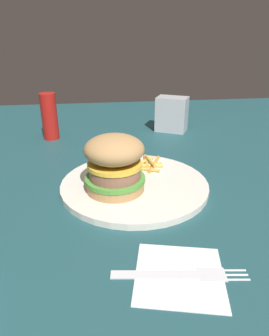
{
  "coord_description": "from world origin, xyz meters",
  "views": [
    {
      "loc": [
        0.08,
        0.51,
        0.28
      ],
      "look_at": [
        0.01,
        -0.01,
        0.04
      ],
      "focal_mm": 32.29,
      "sensor_mm": 36.0,
      "label": 1
    }
  ],
  "objects": [
    {
      "name": "ketchup_bottle",
      "position": [
        0.21,
        -0.34,
        0.06
      ],
      "size": [
        0.04,
        0.04,
        0.13
      ],
      "primitive_type": "cylinder",
      "color": "#B21914",
      "rests_on": "ground_plane"
    },
    {
      "name": "sandwich",
      "position": [
        0.05,
        0.01,
        0.06
      ],
      "size": [
        0.11,
        0.11,
        0.1
      ],
      "color": "tan",
      "rests_on": "plate"
    },
    {
      "name": "napkin_dispenser",
      "position": [
        -0.15,
        -0.37,
        0.05
      ],
      "size": [
        0.11,
        0.09,
        0.1
      ],
      "primitive_type": "cube",
      "rotation": [
        0.0,
        0.0,
        2.66
      ],
      "color": "#B7BABF",
      "rests_on": "ground_plane"
    },
    {
      "name": "fries_pile",
      "position": [
        -0.03,
        -0.08,
        0.02
      ],
      "size": [
        0.09,
        0.09,
        0.01
      ],
      "color": "#E5B251",
      "rests_on": "plate"
    },
    {
      "name": "fork",
      "position": [
        -0.02,
        0.23,
        0.0
      ],
      "size": [
        0.17,
        0.04,
        0.0
      ],
      "color": "silver",
      "rests_on": "napkin"
    },
    {
      "name": "plate",
      "position": [
        0.01,
        -0.01,
        0.01
      ],
      "size": [
        0.29,
        0.29,
        0.01
      ],
      "primitive_type": "cylinder",
      "color": "silver",
      "rests_on": "ground_plane"
    },
    {
      "name": "ground_plane",
      "position": [
        0.0,
        0.0,
        0.0
      ],
      "size": [
        1.6,
        1.6,
        0.0
      ],
      "primitive_type": "plane",
      "color": "#1E474C"
    },
    {
      "name": "napkin",
      "position": [
        -0.01,
        0.23,
        0.0
      ],
      "size": [
        0.13,
        0.13,
        0.0
      ],
      "primitive_type": "cube",
      "rotation": [
        0.0,
        0.0,
        -0.24
      ],
      "color": "white",
      "rests_on": "ground_plane"
    }
  ]
}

